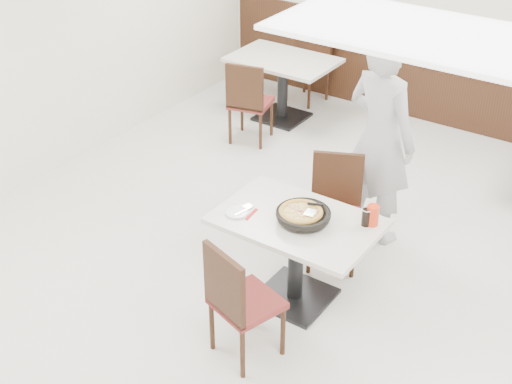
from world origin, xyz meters
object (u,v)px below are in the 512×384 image
Objects in this scene: pizza at (301,214)px; cola_glass at (366,217)px; bg_chair_left_near at (251,101)px; bg_chair_left_far at (308,64)px; pizza_pan at (303,217)px; bg_table_left at (282,89)px; chair_near at (247,300)px; red_cup at (373,215)px; main_table at (296,260)px; diner_person at (380,139)px; side_plate at (237,212)px; chair_far at (334,215)px.

cola_glass is (0.42, 0.22, 0.00)m from pizza.
bg_chair_left_far is at bearing 78.27° from bg_chair_left_near.
bg_table_left is (-1.94, 2.77, -0.42)m from pizza_pan.
chair_near is 0.77m from pizza_pan.
pizza is 3.40m from bg_table_left.
bg_chair_left_far is (-2.41, 3.13, -0.35)m from red_cup.
main_table is 0.71m from chair_near.
diner_person is 3.01m from bg_chair_left_far.
diner_person is at bearing 70.06° from side_plate.
pizza is at bearing 127.81° from bg_chair_left_far.
side_plate is 1.37× the size of cola_glass.
pizza is 3.92m from bg_chair_left_far.
red_cup is 0.08× the size of diner_person.
pizza is 0.48m from cola_glass.
bg_table_left is at bearing -73.83° from chair_far.
pizza_pan is 3.93m from bg_chair_left_far.
pizza is at bearing 101.97° from diner_person.
bg_chair_left_near is at bearing 122.51° from side_plate.
pizza_pan is at bearing 105.57° from chair_near.
chair_far is at bearing 97.33° from diner_person.
bg_chair_left_near is at bearing 142.05° from red_cup.
chair_far and bg_chair_left_far have the same top height.
red_cup is at bearing 120.31° from chair_far.
diner_person reaches higher than chair_far.
main_table is 1.26× the size of bg_chair_left_near.
cola_glass is at bearing 26.11° from main_table.
main_table is at bearing 109.80° from chair_near.
bg_table_left is at bearing -24.13° from diner_person.
bg_chair_left_far is at bearing 120.18° from pizza_pan.
cola_glass is (0.45, 0.22, 0.44)m from main_table.
pizza_pan is at bearing -4.56° from pizza.
red_cup is at bearing -51.72° from bg_chair_left_near.
red_cup is (0.04, 0.03, 0.02)m from cola_glass.
chair_far is at bearing 61.30° from side_plate.
bg_chair_left_far reaches higher than bg_table_left.
bg_chair_left_far is at bearing 132.71° from chair_near.
chair_near is 0.79× the size of bg_table_left.
side_plate is at bearing 84.56° from diner_person.
main_table is 1.26× the size of chair_far.
pizza is 0.25× the size of bg_table_left.
chair_far is 3.40m from bg_chair_left_far.
side_plate is (-0.45, 0.51, 0.28)m from chair_near.
chair_far is 7.31× the size of cola_glass.
cola_glass is at bearing -138.98° from red_cup.
bg_chair_left_near is at bearing 141.18° from cola_glass.
pizza_pan is 0.41× the size of bg_chair_left_far.
bg_chair_left_far reaches higher than pizza.
pizza_pan is (0.02, 0.70, 0.32)m from chair_near.
chair_near reaches higher than pizza_pan.
pizza is 0.49m from side_plate.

